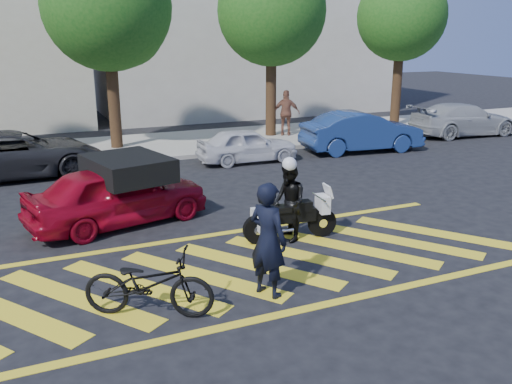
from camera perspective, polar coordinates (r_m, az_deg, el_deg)
name	(u,v)px	position (r m, az deg, el deg)	size (l,w,h in m)	color
ground	(232,270)	(10.32, -2.55, -8.19)	(90.00, 90.00, 0.00)	black
sidewalk	(117,149)	(21.45, -14.39, 4.42)	(60.00, 5.00, 0.15)	#9E998E
crosswalk	(230,270)	(10.30, -2.75, -8.20)	(12.33, 4.00, 0.01)	yellow
building_right	(243,13)	(32.27, -1.37, 18.36)	(16.00, 8.00, 11.00)	beige
tree_center	(111,11)	(21.15, -15.05, 17.92)	(4.60, 4.60, 7.56)	black
tree_right	(274,15)	(23.13, 1.88, 18.11)	(4.40, 4.40, 7.41)	black
tree_far_right	(403,20)	(26.59, 15.20, 17.10)	(4.00, 4.00, 7.10)	black
officer_bike	(268,240)	(9.01, 1.27, -5.06)	(0.72, 0.47, 1.98)	black
bicycle	(149,284)	(8.69, -11.23, -9.45)	(0.72, 2.05, 1.08)	black
police_motorcycle	(289,218)	(11.60, 3.50, -2.70)	(2.11, 0.71, 0.93)	black
officer_moto	(289,203)	(11.49, 3.48, -1.11)	(0.82, 0.64, 1.69)	black
red_convertible	(118,195)	(12.91, -14.34, -0.27)	(1.68, 4.17, 1.42)	maroon
parked_mid_left	(16,154)	(18.31, -23.92, 3.65)	(2.40, 5.21, 1.45)	black
parked_mid_right	(247,145)	(18.83, -0.94, 4.95)	(1.40, 3.49, 1.19)	silver
parked_right	(362,132)	(20.97, 11.08, 6.25)	(1.60, 4.58, 1.51)	navy
parked_far_right	(463,119)	(25.62, 20.98, 7.14)	(1.99, 4.88, 1.42)	#94979B
pedestrian_right	(286,113)	(23.15, 3.22, 8.31)	(1.12, 0.47, 1.91)	brown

